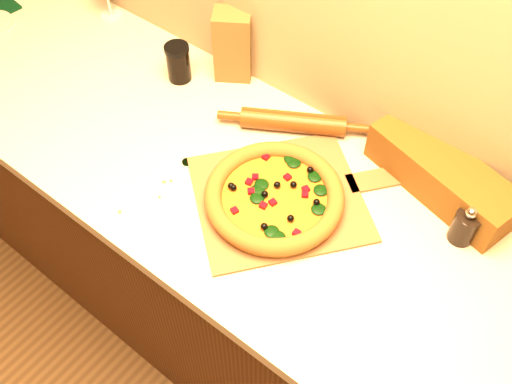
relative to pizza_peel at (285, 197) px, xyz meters
name	(u,v)px	position (x,y,z in m)	size (l,w,h in m)	color
cabinet	(289,302)	(0.05, -0.02, -0.47)	(2.80, 0.65, 0.86)	#41200D
countertop	(298,218)	(0.05, -0.02, -0.02)	(2.84, 0.68, 0.04)	beige
pizza_peel	(285,197)	(0.00, 0.00, 0.00)	(0.53, 0.56, 0.01)	brown
pizza	(274,197)	(-0.01, -0.03, 0.03)	(0.34, 0.34, 0.05)	#B16E2C
bottle_cap	(187,162)	(-0.27, -0.07, 0.00)	(0.03, 0.03, 0.01)	black
pepper_grinder	(465,226)	(0.39, 0.16, 0.04)	(0.06, 0.06, 0.11)	black
rolling_pin	(293,122)	(-0.12, 0.20, 0.02)	(0.37, 0.23, 0.06)	#56290E
bread_bag	(442,175)	(0.28, 0.26, 0.05)	(0.39, 0.13, 0.11)	brown
paper_bag	(233,45)	(-0.40, 0.28, 0.10)	(0.10, 0.08, 0.21)	brown
dark_jar	(178,63)	(-0.51, 0.17, 0.05)	(0.07, 0.07, 0.11)	black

